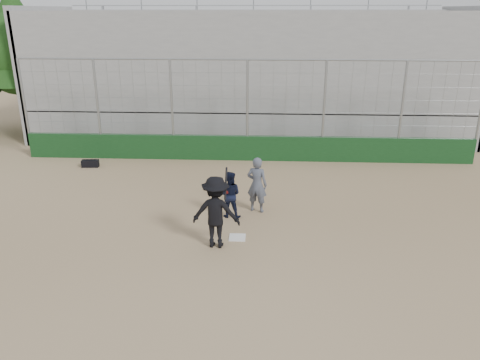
{
  "coord_description": "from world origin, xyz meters",
  "views": [
    {
      "loc": [
        0.66,
        -11.27,
        5.76
      ],
      "look_at": [
        0.0,
        1.4,
        1.15
      ],
      "focal_mm": 35.0,
      "sensor_mm": 36.0,
      "label": 1
    }
  ],
  "objects_px": {
    "catcher_crouched": "(230,202)",
    "equipment_bag": "(90,163)",
    "batter_at_plate": "(216,212)",
    "umpire": "(257,187)"
  },
  "relations": [
    {
      "from": "catcher_crouched",
      "to": "umpire",
      "type": "height_order",
      "value": "umpire"
    },
    {
      "from": "catcher_crouched",
      "to": "equipment_bag",
      "type": "xyz_separation_m",
      "value": [
        -5.78,
        4.42,
        -0.35
      ]
    },
    {
      "from": "batter_at_plate",
      "to": "umpire",
      "type": "xyz_separation_m",
      "value": [
        1.0,
        2.28,
        -0.18
      ]
    },
    {
      "from": "equipment_bag",
      "to": "umpire",
      "type": "bearing_deg",
      "value": -30.91
    },
    {
      "from": "catcher_crouched",
      "to": "equipment_bag",
      "type": "relative_size",
      "value": 1.48
    },
    {
      "from": "umpire",
      "to": "batter_at_plate",
      "type": "bearing_deg",
      "value": 84.62
    },
    {
      "from": "batter_at_plate",
      "to": "umpire",
      "type": "height_order",
      "value": "batter_at_plate"
    },
    {
      "from": "catcher_crouched",
      "to": "umpire",
      "type": "relative_size",
      "value": 0.64
    },
    {
      "from": "catcher_crouched",
      "to": "equipment_bag",
      "type": "height_order",
      "value": "catcher_crouched"
    },
    {
      "from": "batter_at_plate",
      "to": "umpire",
      "type": "bearing_deg",
      "value": 66.29
    }
  ]
}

